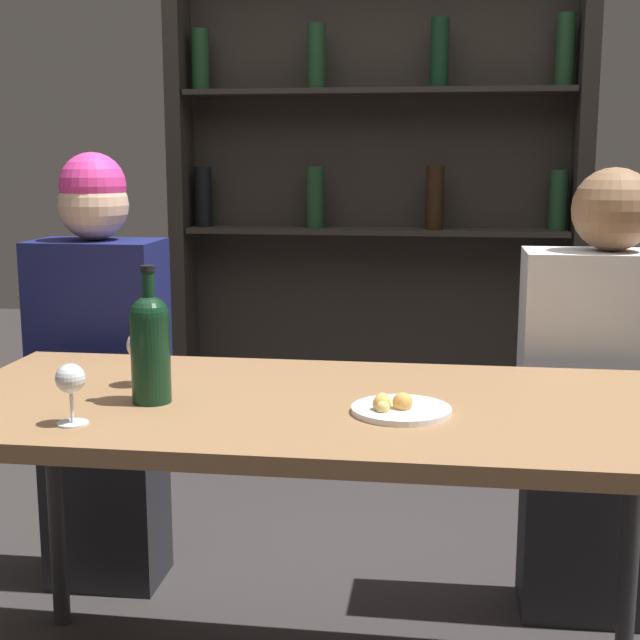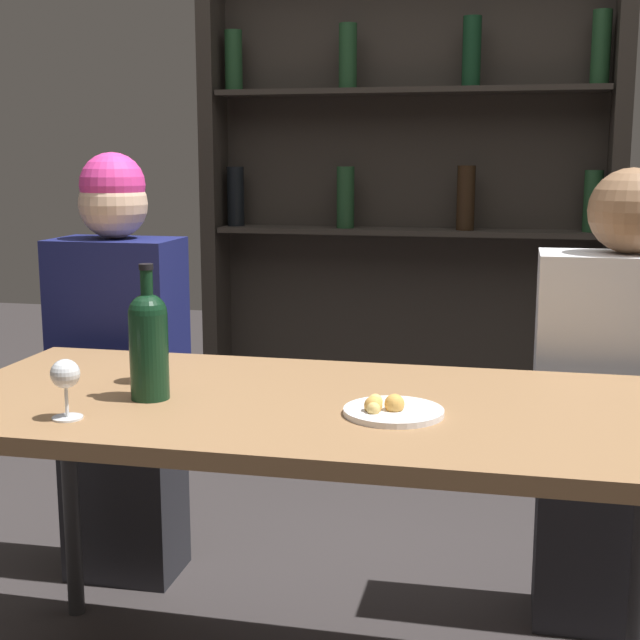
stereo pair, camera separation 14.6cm
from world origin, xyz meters
The scene contains 8 objects.
dining_table centered at (0.00, 0.00, 0.67)m, with size 1.57×0.73×0.73m.
wine_rack_wall centered at (0.00, 1.67, 1.15)m, with size 1.58×0.21×2.24m.
wine_bottle centered at (-0.33, -0.06, 0.85)m, with size 0.08×0.08×0.28m.
wine_glass_0 centered at (-0.43, -0.23, 0.81)m, with size 0.06×0.06×0.12m.
wine_glass_1 centered at (-0.39, 0.07, 0.82)m, with size 0.07×0.07×0.13m.
food_plate_0 centered at (0.18, -0.07, 0.74)m, with size 0.20×0.20×0.04m.
seated_person_left centered at (-0.69, 0.57, 0.61)m, with size 0.35×0.22×1.24m.
seated_person_right centered at (0.69, 0.57, 0.57)m, with size 0.43×0.22×1.20m.
Camera 2 is at (0.41, -1.75, 1.23)m, focal length 50.00 mm.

